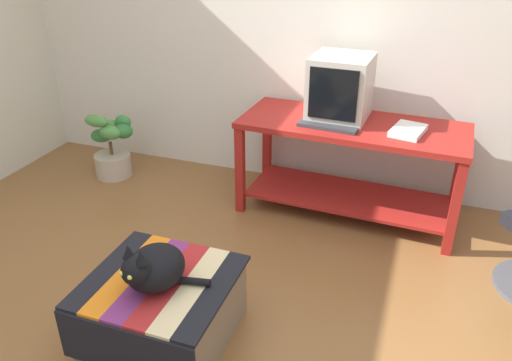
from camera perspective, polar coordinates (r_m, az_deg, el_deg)
ground_plane at (r=2.72m, az=-6.93°, el=-18.30°), size 14.00×14.00×0.00m
back_wall at (r=3.88m, az=5.92°, el=17.85°), size 8.00×0.10×2.60m
desk at (r=3.60m, az=10.65°, el=3.12°), size 1.57×0.69×0.70m
tv_monitor at (r=3.54m, az=9.53°, el=10.28°), size 0.41×0.44×0.43m
keyboard at (r=3.41m, az=8.21°, el=6.16°), size 0.41×0.18×0.02m
book at (r=3.43m, az=16.85°, el=5.44°), size 0.24×0.31×0.04m
ottoman_with_blanket at (r=2.68m, az=-10.56°, el=-14.04°), size 0.71×0.69×0.36m
cat at (r=2.46m, az=-11.62°, el=-9.66°), size 0.42×0.37×0.28m
potted_plant at (r=4.36m, az=-15.99°, el=3.40°), size 0.40×0.32×0.56m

